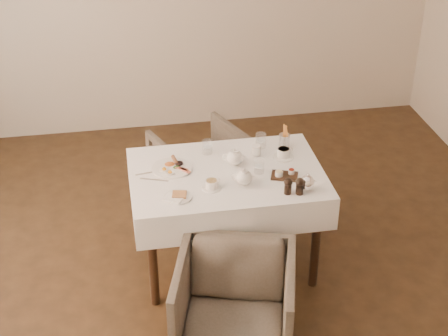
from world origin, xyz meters
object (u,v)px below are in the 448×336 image
teapot_centre (235,156)px  armchair_near (235,306)px  breakfast_plate (172,167)px  table (227,187)px  armchair_far (201,167)px

teapot_centre → armchair_near: bearing=-91.3°
breakfast_plate → teapot_centre: size_ratio=1.72×
armchair_near → teapot_centre: 1.04m
table → armchair_far: 0.90m
table → armchair_near: bearing=-96.8°
table → teapot_centre: size_ratio=8.11×
table → breakfast_plate: bearing=162.8°
armchair_near → armchair_far: size_ratio=1.05×
table → armchair_near: table is taller
armchair_far → teapot_centre: (0.12, -0.75, 0.51)m
armchair_near → breakfast_plate: bearing=121.1°
breakfast_plate → table: bearing=-0.7°
table → armchair_near: size_ratio=1.81×
teapot_centre → table: bearing=-118.8°
table → breakfast_plate: (-0.35, 0.11, 0.13)m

